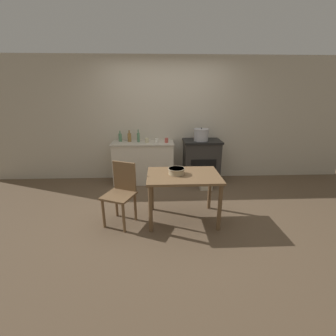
% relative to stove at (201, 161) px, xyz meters
% --- Properties ---
extents(ground_plane, '(14.00, 14.00, 0.00)m').
position_rel_stove_xyz_m(ground_plane, '(-0.74, -1.29, -0.45)').
color(ground_plane, brown).
extents(wall_back, '(8.00, 0.07, 2.55)m').
position_rel_stove_xyz_m(wall_back, '(-0.74, 0.30, 0.82)').
color(wall_back, beige).
rests_on(wall_back, ground_plane).
extents(counter_cabinet, '(1.27, 0.53, 0.87)m').
position_rel_stove_xyz_m(counter_cabinet, '(-1.23, 0.02, -0.02)').
color(counter_cabinet, beige).
rests_on(counter_cabinet, ground_plane).
extents(stove, '(0.77, 0.56, 0.90)m').
position_rel_stove_xyz_m(stove, '(0.00, 0.00, 0.00)').
color(stove, '#2D2B28').
rests_on(stove, ground_plane).
extents(work_table, '(1.04, 0.72, 0.73)m').
position_rel_stove_xyz_m(work_table, '(-0.55, -1.54, 0.16)').
color(work_table, brown).
rests_on(work_table, ground_plane).
extents(chair, '(0.52, 0.52, 0.90)m').
position_rel_stove_xyz_m(chair, '(-1.45, -1.56, 0.03)').
color(chair, brown).
rests_on(chair, ground_plane).
extents(flour_sack, '(0.24, 0.17, 0.38)m').
position_rel_stove_xyz_m(flour_sack, '(0.03, -0.45, -0.26)').
color(flour_sack, beige).
rests_on(flour_sack, ground_plane).
extents(stock_pot, '(0.30, 0.30, 0.27)m').
position_rel_stove_xyz_m(stock_pot, '(-0.04, -0.06, 0.57)').
color(stock_pot, '#A8A8AD').
rests_on(stock_pot, stove).
extents(mixing_bowl_large, '(0.24, 0.24, 0.09)m').
position_rel_stove_xyz_m(mixing_bowl_large, '(-0.65, -1.52, 0.32)').
color(mixing_bowl_large, tan).
rests_on(mixing_bowl_large, work_table).
extents(bottle_far_left, '(0.06, 0.06, 0.26)m').
position_rel_stove_xyz_m(bottle_far_left, '(-1.32, 0.06, 0.51)').
color(bottle_far_left, '#517F5B').
rests_on(bottle_far_left, counter_cabinet).
extents(bottle_left, '(0.08, 0.08, 0.24)m').
position_rel_stove_xyz_m(bottle_left, '(-1.51, 0.11, 0.50)').
color(bottle_left, olive).
rests_on(bottle_left, counter_cabinet).
extents(bottle_mid_left, '(0.07, 0.07, 0.22)m').
position_rel_stove_xyz_m(bottle_mid_left, '(-1.70, 0.13, 0.50)').
color(bottle_mid_left, '#517F5B').
rests_on(bottle_mid_left, counter_cabinet).
extents(cup_center_left, '(0.07, 0.07, 0.10)m').
position_rel_stove_xyz_m(cup_center_left, '(-0.74, -0.04, 0.46)').
color(cup_center_left, '#B74C42').
rests_on(cup_center_left, counter_cabinet).
extents(cup_center, '(0.08, 0.08, 0.08)m').
position_rel_stove_xyz_m(cup_center, '(-0.94, -0.03, 0.45)').
color(cup_center, silver).
rests_on(cup_center, counter_cabinet).
extents(cup_center_right, '(0.08, 0.08, 0.09)m').
position_rel_stove_xyz_m(cup_center_right, '(-1.14, -0.02, 0.46)').
color(cup_center_right, beige).
rests_on(cup_center_right, counter_cabinet).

